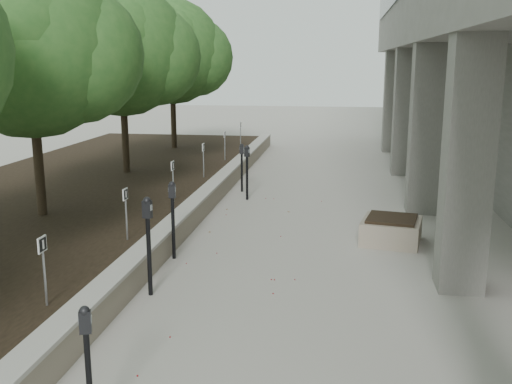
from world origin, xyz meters
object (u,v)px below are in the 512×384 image
Objects in this scene: crabapple_tree_3 at (32,85)px; parking_meter_4 at (247,173)px; parking_meter_2 at (149,247)px; planter_back at (391,230)px; parking_meter_3 at (173,220)px; crabapple_tree_5 at (172,74)px; parking_meter_1 at (88,370)px; crabapple_tree_4 at (122,78)px; parking_meter_5 at (242,168)px.

crabapple_tree_3 is 5.80m from parking_meter_4.
planter_back is at bearing 48.03° from parking_meter_2.
parking_meter_3 reaches higher than parking_meter_4.
parking_meter_1 is at bearing -76.60° from crabapple_tree_5.
parking_meter_5 is at bearing -6.49° from crabapple_tree_4.
parking_meter_1 is 0.98× the size of parking_meter_5.
parking_meter_4 is at bearing 43.67° from crabapple_tree_3.
parking_meter_3 reaches higher than planter_back.
crabapple_tree_4 is (0.00, 5.00, 0.00)m from crabapple_tree_3.
crabapple_tree_5 reaches higher than parking_meter_3.
crabapple_tree_5 is 7.79m from parking_meter_4.
crabapple_tree_4 is 3.44× the size of parking_meter_2.
planter_back is (4.06, 1.60, -0.47)m from parking_meter_3.
parking_meter_2 reaches higher than parking_meter_3.
parking_meter_1 is 1.17× the size of planter_back.
parking_meter_4 is at bearing 93.73° from parking_meter_2.
parking_meter_1 is at bearing -73.51° from parking_meter_2.
parking_meter_1 is (3.92, -11.46, -2.46)m from crabapple_tree_4.
crabapple_tree_4 is 4.00× the size of parking_meter_5.
parking_meter_1 is at bearing -116.49° from planter_back.
parking_meter_4 is at bearing -58.97° from crabapple_tree_5.
parking_meter_2 reaches higher than parking_meter_5.
parking_meter_1 is at bearing -71.11° from crabapple_tree_4.
planter_back is (3.39, 6.80, -0.40)m from parking_meter_1.
crabapple_tree_5 is at bearing 127.11° from planter_back.
parking_meter_4 is (3.82, -1.35, -2.39)m from crabapple_tree_4.
crabapple_tree_3 is 4.10× the size of parking_meter_1.
parking_meter_2 is 5.19m from planter_back.
crabapple_tree_4 reaches higher than parking_meter_1.
parking_meter_2 is 1.40× the size of planter_back.
crabapple_tree_4 is at bearing 90.18° from parking_meter_1.
parking_meter_1 is (3.92, -6.46, -2.46)m from crabapple_tree_3.
crabapple_tree_4 reaches higher than parking_meter_4.
crabapple_tree_3 is at bearing 150.59° from parking_meter_3.
crabapple_tree_3 and crabapple_tree_4 have the same top height.
crabapple_tree_5 is 3.44× the size of parking_meter_2.
parking_meter_5 is (-0.30, 0.95, -0.05)m from parking_meter_4.
crabapple_tree_4 reaches higher than planter_back.
parking_meter_1 is 11.06m from parking_meter_5.
parking_meter_3 reaches higher than parking_meter_1.
parking_meter_3 is 4.39m from planter_back.
parking_meter_4 is 1.28× the size of planter_back.
crabapple_tree_5 is 3.74× the size of parking_meter_4.
parking_meter_1 is (3.92, -16.46, -2.46)m from crabapple_tree_5.
parking_meter_4 is (0.57, 4.91, -0.01)m from parking_meter_3.
parking_meter_2 is (3.38, -13.01, -2.33)m from crabapple_tree_5.
parking_meter_1 is 0.91× the size of parking_meter_4.
crabapple_tree_5 is 12.44m from planter_back.
crabapple_tree_4 reaches higher than parking_meter_3.
parking_meter_1 is 10.11m from parking_meter_4.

